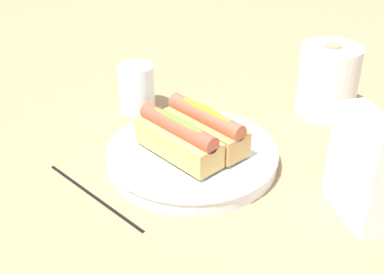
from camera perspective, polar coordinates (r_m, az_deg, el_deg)
The scene contains 8 objects.
ground_plane at distance 0.84m, azimuth -1.22°, elevation -1.98°, with size 2.40×2.40×0.00m, color #9E7A56.
serving_bowl at distance 0.81m, azimuth -0.00°, elevation -2.01°, with size 0.27×0.27×0.03m.
hotdog_front at distance 0.78m, azimuth -1.58°, elevation -0.15°, with size 0.16×0.09×0.06m.
hotdog_back at distance 0.81m, azimuth 1.52°, elevation 1.11°, with size 0.16×0.09×0.06m.
water_glass at distance 0.97m, azimuth -6.20°, elevation 5.15°, with size 0.07×0.07×0.09m.
paper_towel_roll at distance 0.98m, azimuth 14.94°, elevation 6.15°, with size 0.11×0.11×0.13m.
napkin_box at distance 0.71m, azimuth 18.53°, elevation -3.32°, with size 0.11×0.04×0.15m, color white.
chopstick_near at distance 0.76m, azimuth -10.88°, elevation -6.44°, with size 0.01×0.01×0.22m, color black.
Camera 1 is at (0.65, -0.29, 0.45)m, focal length 47.74 mm.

